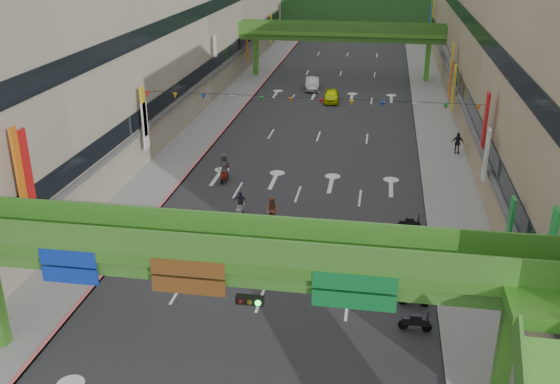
# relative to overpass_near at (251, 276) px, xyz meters

# --- Properties ---
(road_slab) EXTENTS (18.00, 140.00, 0.02)m
(road_slab) POSITION_rel_overpass_near_xyz_m (-0.93, 44.62, -5.20)
(road_slab) COLOR #28282B
(road_slab) RESTS_ON ground
(sidewalk_left) EXTENTS (4.00, 140.00, 0.15)m
(sidewalk_left) POSITION_rel_overpass_near_xyz_m (-11.93, 44.62, -5.13)
(sidewalk_left) COLOR gray
(sidewalk_left) RESTS_ON ground
(sidewalk_right) EXTENTS (4.00, 140.00, 0.15)m
(sidewalk_right) POSITION_rel_overpass_near_xyz_m (10.07, 44.62, -5.13)
(sidewalk_right) COLOR gray
(sidewalk_right) RESTS_ON ground
(curb_left) EXTENTS (0.20, 140.00, 0.18)m
(curb_left) POSITION_rel_overpass_near_xyz_m (-10.03, 44.62, -5.12)
(curb_left) COLOR #CC5959
(curb_left) RESTS_ON ground
(curb_right) EXTENTS (0.20, 140.00, 0.18)m
(curb_right) POSITION_rel_overpass_near_xyz_m (8.17, 44.62, -5.12)
(curb_right) COLOR gray
(curb_right) RESTS_ON ground
(building_row_left) EXTENTS (12.80, 95.00, 19.00)m
(building_row_left) POSITION_rel_overpass_near_xyz_m (-19.86, 44.62, 4.25)
(building_row_left) COLOR #9E937F
(building_row_left) RESTS_ON ground
(building_row_right) EXTENTS (12.80, 95.00, 19.00)m
(building_row_right) POSITION_rel_overpass_near_xyz_m (18.00, 44.62, 4.25)
(building_row_right) COLOR gray
(building_row_right) RESTS_ON ground
(overpass_near) EXTENTS (28.00, 12.27, 7.10)m
(overpass_near) POSITION_rel_overpass_near_xyz_m (0.00, 0.00, 0.00)
(overpass_near) COLOR #4C9E2D
(overpass_near) RESTS_ON ground
(overpass_far) EXTENTS (28.00, 2.20, 7.10)m
(overpass_far) POSITION_rel_overpass_near_xyz_m (-0.93, 59.62, 0.20)
(overpass_far) COLOR #4C9E2D
(overpass_far) RESTS_ON ground
(hill_left) EXTENTS (168.00, 140.00, 112.00)m
(hill_left) POSITION_rel_overpass_near_xyz_m (-15.93, 154.62, -5.21)
(hill_left) COLOR #1C4419
(hill_left) RESTS_ON ground
(bunting_string) EXTENTS (26.00, 0.36, 0.47)m
(bunting_string) POSITION_rel_overpass_near_xyz_m (-0.93, 24.62, 0.75)
(bunting_string) COLOR black
(bunting_string) RESTS_ON ground
(scooter_rider_near) EXTENTS (0.77, 1.58, 2.12)m
(scooter_rider_near) POSITION_rel_overpass_near_xyz_m (-4.36, 10.65, -4.21)
(scooter_rider_near) COLOR black
(scooter_rider_near) RESTS_ON ground
(scooter_rider_mid) EXTENTS (1.02, 1.58, 2.16)m
(scooter_rider_mid) POSITION_rel_overpass_near_xyz_m (-1.80, 14.76, -4.08)
(scooter_rider_mid) COLOR black
(scooter_rider_mid) RESTS_ON ground
(scooter_rider_left) EXTENTS (0.88, 1.60, 1.84)m
(scooter_rider_left) POSITION_rel_overpass_near_xyz_m (-4.22, 16.22, -4.30)
(scooter_rider_left) COLOR gray
(scooter_rider_left) RESTS_ON ground
(scooter_rider_far) EXTENTS (1.00, 1.59, 2.21)m
(scooter_rider_far) POSITION_rel_overpass_near_xyz_m (-6.81, 22.19, -4.07)
(scooter_rider_far) COLOR maroon
(scooter_rider_far) RESTS_ON ground
(parked_scooter_row) EXTENTS (1.60, 11.55, 1.08)m
(parked_scooter_row) POSITION_rel_overpass_near_xyz_m (6.90, 10.43, -4.68)
(parked_scooter_row) COLOR black
(parked_scooter_row) RESTS_ON ground
(car_silver) EXTENTS (2.12, 4.72, 1.51)m
(car_silver) POSITION_rel_overpass_near_xyz_m (-3.67, 52.96, -4.45)
(car_silver) COLOR #9C9DA3
(car_silver) RESTS_ON ground
(car_yellow) EXTENTS (1.89, 4.18, 1.39)m
(car_yellow) POSITION_rel_overpass_near_xyz_m (-0.89, 47.52, -4.51)
(car_yellow) COLOR #DFF602
(car_yellow) RESTS_ON ground
(pedestrian_red) EXTENTS (0.87, 0.68, 1.78)m
(pedestrian_red) POSITION_rel_overpass_near_xyz_m (8.96, 10.66, -4.32)
(pedestrian_red) COLOR #A12712
(pedestrian_red) RESTS_ON ground
(pedestrian_dark) EXTENTS (1.10, 0.55, 1.82)m
(pedestrian_dark) POSITION_rel_overpass_near_xyz_m (11.27, 31.45, -4.30)
(pedestrian_dark) COLOR black
(pedestrian_dark) RESTS_ON ground
(pedestrian_blue) EXTENTS (0.83, 0.64, 1.58)m
(pedestrian_blue) POSITION_rel_overpass_near_xyz_m (11.27, 7.31, -4.41)
(pedestrian_blue) COLOR #28314C
(pedestrian_blue) RESTS_ON ground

